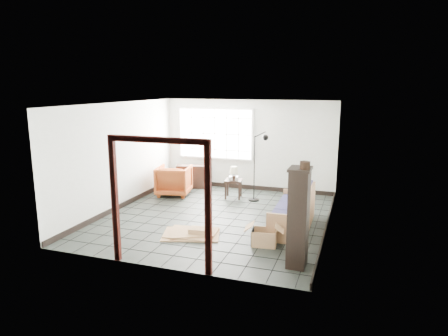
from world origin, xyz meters
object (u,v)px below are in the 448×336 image
(armchair, at_px, (174,179))
(tall_shelf, at_px, (298,217))
(side_table, at_px, (233,183))
(futon_sofa, at_px, (295,214))

(armchair, distance_m, tall_shelf, 5.18)
(side_table, bearing_deg, armchair, -171.35)
(armchair, distance_m, side_table, 1.67)
(armchair, relative_size, tall_shelf, 0.53)
(side_table, height_order, tall_shelf, tall_shelf)
(armchair, bearing_deg, futon_sofa, 145.94)
(armchair, xyz_separation_m, side_table, (1.65, 0.25, -0.04))
(futon_sofa, xyz_separation_m, armchair, (-3.60, 1.55, 0.14))
(futon_sofa, xyz_separation_m, tall_shelf, (0.31, -1.82, 0.55))
(armchair, bearing_deg, tall_shelf, 128.47)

